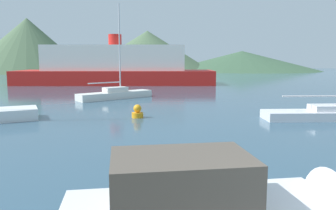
{
  "coord_description": "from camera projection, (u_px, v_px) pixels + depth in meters",
  "views": [
    {
      "loc": [
        -3.16,
        -2.93,
        3.59
      ],
      "look_at": [
        -0.48,
        14.0,
        1.2
      ],
      "focal_mm": 35.0,
      "sensor_mm": 36.0,
      "label": 1
    }
  ],
  "objects": [
    {
      "name": "hill_far_east",
      "position": [
        242.0,
        61.0,
        108.37
      ],
      "size": [
        49.78,
        49.78,
        6.39
      ],
      "color": "#38563D",
      "rests_on": "ground_plane"
    },
    {
      "name": "ferry_distant",
      "position": [
        116.0,
        67.0,
        47.9
      ],
      "size": [
        29.22,
        11.75,
        7.2
      ],
      "rotation": [
        0.0,
        0.0,
        -0.15
      ],
      "color": "red",
      "rests_on": "ground_plane"
    },
    {
      "name": "hill_central",
      "position": [
        28.0,
        45.0,
        93.05
      ],
      "size": [
        33.8,
        33.8,
        15.23
      ],
      "color": "#4C6647",
      "rests_on": "ground_plane"
    },
    {
      "name": "sailboat_inner",
      "position": [
        331.0,
        113.0,
        19.79
      ],
      "size": [
        8.28,
        2.73,
        7.16
      ],
      "rotation": [
        0.0,
        0.0,
        -0.11
      ],
      "color": "silver",
      "rests_on": "ground_plane"
    },
    {
      "name": "buoy_marker",
      "position": [
        137.0,
        112.0,
        20.34
      ],
      "size": [
        0.72,
        0.72,
        0.82
      ],
      "color": "orange",
      "rests_on": "ground_plane"
    },
    {
      "name": "sailboat_middle",
      "position": [
        115.0,
        94.0,
        30.23
      ],
      "size": [
        7.02,
        5.09,
        8.63
      ],
      "rotation": [
        0.0,
        0.0,
        0.55
      ],
      "color": "white",
      "rests_on": "ground_plane"
    },
    {
      "name": "hill_east",
      "position": [
        147.0,
        51.0,
        105.62
      ],
      "size": [
        41.42,
        41.42,
        12.75
      ],
      "color": "#4C6647",
      "rests_on": "ground_plane"
    }
  ]
}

